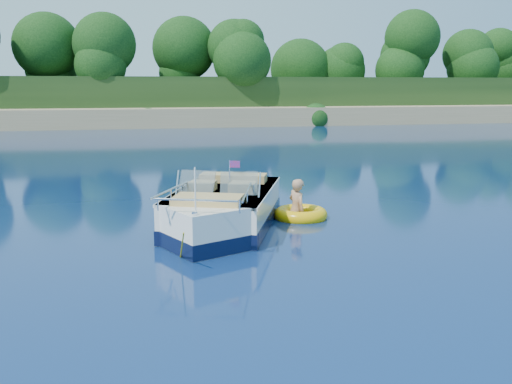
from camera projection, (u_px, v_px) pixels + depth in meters
ground at (208, 258)px, 10.92m from camera, size 160.00×160.00×0.00m
shoreline at (137, 104)px, 71.87m from camera, size 170.00×59.00×6.00m
treeline at (141, 59)px, 49.22m from camera, size 150.00×7.12×8.19m
motorboat at (221, 213)px, 13.03m from camera, size 3.50×5.72×2.00m
tow_tube at (301, 214)px, 14.23m from camera, size 1.55×1.55×0.35m
boy at (296, 218)px, 14.24m from camera, size 0.65×0.95×1.71m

